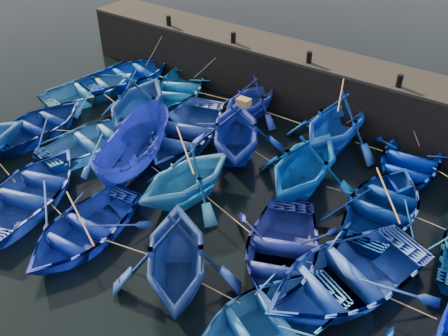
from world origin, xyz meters
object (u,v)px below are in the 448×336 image
Objects in this scene: boat_8 at (184,131)px; boat_13 at (39,125)px; boat_0 at (130,74)px; wooden_crate at (244,102)px.

boat_8 is 6.37m from boat_13.
boat_0 is 6.51m from boat_8.
boat_0 is 1.11× the size of boat_13.
boat_13 is 9.17× the size of wooden_crate.
boat_8 is 1.20× the size of boat_13.
boat_0 is 9.08m from wooden_crate.
wooden_crate is at bearing 177.46° from boat_0.
boat_13 is (-5.56, -3.11, -0.09)m from boat_8.
wooden_crate is at bearing -5.64° from boat_8.
boat_8 is at bearing -169.80° from wooden_crate.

